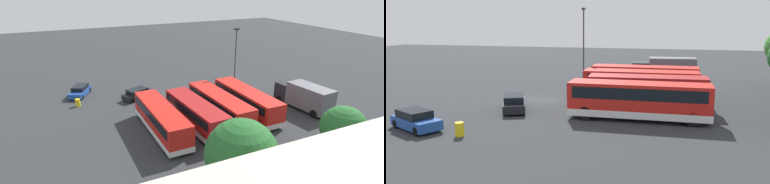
% 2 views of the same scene
% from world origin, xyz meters
% --- Properties ---
extents(ground_plane, '(140.00, 140.00, 0.00)m').
position_xyz_m(ground_plane, '(0.00, 0.00, 0.00)').
color(ground_plane, '#2D3033').
extents(bus_single_deck_near_end, '(2.66, 11.04, 2.95)m').
position_xyz_m(bus_single_deck_near_end, '(-5.44, 9.46, 1.62)').
color(bus_single_deck_near_end, red).
rests_on(bus_single_deck_near_end, ground).
extents(bus_single_deck_second, '(2.89, 10.98, 2.95)m').
position_xyz_m(bus_single_deck_second, '(-1.71, 9.41, 1.62)').
color(bus_single_deck_second, red).
rests_on(bus_single_deck_second, ground).
extents(bus_single_deck_third, '(3.17, 10.37, 2.95)m').
position_xyz_m(bus_single_deck_third, '(1.75, 10.26, 1.62)').
color(bus_single_deck_third, '#A51919').
rests_on(bus_single_deck_third, ground).
extents(bus_single_deck_fourth, '(2.69, 11.05, 2.95)m').
position_xyz_m(bus_single_deck_fourth, '(5.58, 9.91, 1.62)').
color(bus_single_deck_fourth, red).
rests_on(bus_single_deck_fourth, ground).
extents(box_truck_blue, '(3.13, 7.69, 3.20)m').
position_xyz_m(box_truck_blue, '(-12.75, 11.38, 1.71)').
color(box_truck_blue, '#595960').
rests_on(box_truck_blue, ground).
extents(car_hatchback_silver, '(4.73, 3.30, 1.43)m').
position_xyz_m(car_hatchback_silver, '(5.14, -0.77, 0.70)').
color(car_hatchback_silver, black).
rests_on(car_hatchback_silver, ground).
extents(car_small_green, '(3.46, 4.55, 1.43)m').
position_xyz_m(car_small_green, '(12.20, -5.35, 0.70)').
color(car_small_green, '#1E479E').
rests_on(car_small_green, ground).
extents(lamp_post_tall, '(0.70, 0.30, 9.09)m').
position_xyz_m(lamp_post_tall, '(-8.34, 2.19, 5.24)').
color(lamp_post_tall, '#38383D').
rests_on(lamp_post_tall, ground).
extents(waste_bin_yellow, '(0.60, 0.60, 0.95)m').
position_xyz_m(waste_bin_yellow, '(12.90, -1.45, 0.47)').
color(waste_bin_yellow, yellow).
rests_on(waste_bin_yellow, ground).
extents(tree_leftmost, '(3.54, 3.54, 6.04)m').
position_xyz_m(tree_leftmost, '(-5.11, 22.90, 4.25)').
color(tree_leftmost, '#4C3823').
rests_on(tree_leftmost, ground).
extents(tree_midleft, '(5.08, 5.08, 6.67)m').
position_xyz_m(tree_midleft, '(4.32, 22.63, 4.12)').
color(tree_midleft, '#4C3823').
rests_on(tree_midleft, ground).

